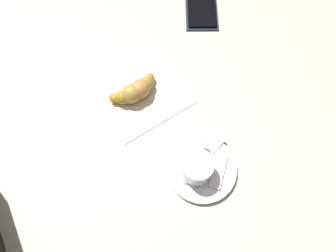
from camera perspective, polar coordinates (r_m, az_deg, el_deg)
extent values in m
plane|color=#A7A192|center=(0.64, 0.02, 0.13)|extent=(1.80, 1.80, 0.00)
cylinder|color=silver|center=(0.61, 5.78, -7.77)|extent=(0.13, 0.13, 0.01)
cylinder|color=silver|center=(0.58, 5.17, -7.38)|extent=(0.06, 0.06, 0.05)
cylinder|color=#311D08|center=(0.57, 5.24, -7.15)|extent=(0.05, 0.05, 0.00)
torus|color=silver|center=(0.59, 6.06, -4.09)|extent=(0.03, 0.04, 0.04)
cube|color=silver|center=(0.61, 7.33, -5.06)|extent=(0.03, 0.09, 0.00)
ellipsoid|color=silver|center=(0.59, 3.68, -9.08)|extent=(0.02, 0.03, 0.01)
cube|color=white|center=(0.60, 8.86, -7.96)|extent=(0.06, 0.06, 0.01)
cube|color=silver|center=(0.67, -5.21, 6.02)|extent=(0.17, 0.18, 0.00)
ellipsoid|color=#A86E20|center=(0.66, -9.49, 4.92)|extent=(0.03, 0.03, 0.02)
ellipsoid|color=#9D6F1F|center=(0.65, -7.96, 5.13)|extent=(0.04, 0.04, 0.03)
ellipsoid|color=olive|center=(0.65, -6.44, 5.77)|extent=(0.05, 0.05, 0.04)
ellipsoid|color=#AE7037|center=(0.65, -5.05, 6.57)|extent=(0.04, 0.05, 0.04)
ellipsoid|color=olive|center=(0.66, -3.96, 7.45)|extent=(0.04, 0.04, 0.03)
ellipsoid|color=#AD6D1F|center=(0.67, -3.29, 8.50)|extent=(0.03, 0.03, 0.02)
cube|color=#181E30|center=(0.80, 5.94, 20.34)|extent=(0.15, 0.14, 0.01)
cube|color=black|center=(0.80, 5.98, 20.56)|extent=(0.14, 0.12, 0.00)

